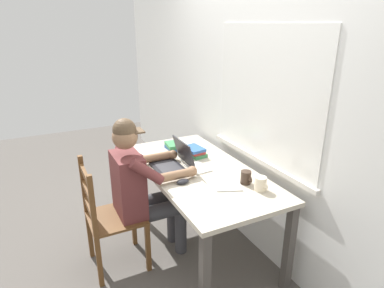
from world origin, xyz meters
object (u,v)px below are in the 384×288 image
at_px(coffee_mug_dark, 246,177).
at_px(wooden_chair, 109,217).
at_px(desk, 199,179).
at_px(book_stack_main, 195,151).
at_px(seated_person, 141,184).
at_px(book_stack_side, 174,146).
at_px(computer_mouse, 183,182).
at_px(laptop, 175,162).
at_px(landscape_photo_print, 226,186).
at_px(coffee_mug_white, 261,184).

bearing_deg(coffee_mug_dark, wooden_chair, -116.47).
bearing_deg(desk, book_stack_main, 158.93).
xyz_separation_m(seated_person, coffee_mug_dark, (0.47, 0.66, 0.12)).
bearing_deg(desk, book_stack_side, -179.79).
bearing_deg(book_stack_side, wooden_chair, -60.57).
relative_size(wooden_chair, computer_mouse, 9.28).
relative_size(seated_person, laptop, 3.74).
bearing_deg(computer_mouse, coffee_mug_dark, 63.60).
bearing_deg(landscape_photo_print, coffee_mug_dark, 65.40).
xyz_separation_m(desk, coffee_mug_white, (0.52, 0.23, 0.14)).
bearing_deg(desk, coffee_mug_dark, 26.52).
bearing_deg(wooden_chair, book_stack_side, 119.43).
distance_m(seated_person, book_stack_side, 0.64).
bearing_deg(coffee_mug_dark, landscape_photo_print, -100.98).
xyz_separation_m(desk, coffee_mug_dark, (0.39, 0.19, 0.14)).
bearing_deg(desk, seated_person, -99.78).
bearing_deg(book_stack_side, computer_mouse, -18.43).
relative_size(computer_mouse, book_stack_main, 0.48).
height_order(laptop, coffee_mug_white, laptop).
distance_m(laptop, book_stack_main, 0.31).
height_order(seated_person, laptop, seated_person).
xyz_separation_m(desk, landscape_photo_print, (0.36, 0.04, 0.09)).
distance_m(wooden_chair, book_stack_side, 0.92).
xyz_separation_m(seated_person, landscape_photo_print, (0.44, 0.51, 0.07)).
bearing_deg(book_stack_main, seated_person, -71.67).
distance_m(desk, book_stack_main, 0.32).
relative_size(laptop, coffee_mug_white, 2.65).
bearing_deg(coffee_mug_dark, coffee_mug_white, 13.86).
bearing_deg(desk, laptop, -125.03).
xyz_separation_m(computer_mouse, coffee_mug_white, (0.34, 0.46, 0.03)).
bearing_deg(coffee_mug_dark, desk, -153.48).
relative_size(computer_mouse, coffee_mug_dark, 0.86).
height_order(coffee_mug_dark, book_stack_side, coffee_mug_dark).
height_order(laptop, computer_mouse, laptop).
bearing_deg(laptop, coffee_mug_white, 31.63).
bearing_deg(book_stack_side, desk, 0.21).
xyz_separation_m(wooden_chair, laptop, (-0.04, 0.58, 0.35)).
relative_size(seated_person, book_stack_main, 5.91).
relative_size(desk, seated_person, 1.29).
height_order(computer_mouse, book_stack_main, book_stack_main).
height_order(desk, book_stack_main, book_stack_main).
distance_m(desk, book_stack_side, 0.52).
bearing_deg(landscape_photo_print, desk, 172.36).
distance_m(coffee_mug_white, book_stack_side, 1.05).
bearing_deg(computer_mouse, book_stack_side, 161.57).
distance_m(coffee_mug_white, coffee_mug_dark, 0.14).
height_order(book_stack_main, landscape_photo_print, book_stack_main).
distance_m(seated_person, landscape_photo_print, 0.68).
bearing_deg(coffee_mug_white, book_stack_side, -167.42).
bearing_deg(seated_person, coffee_mug_dark, 54.71).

